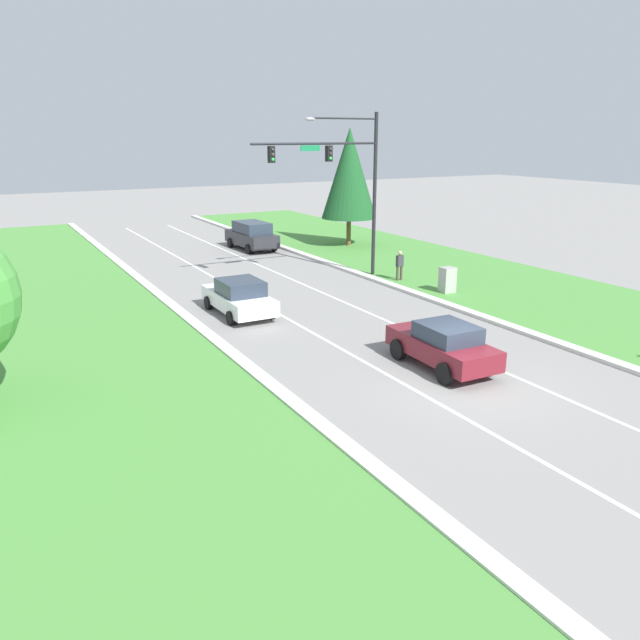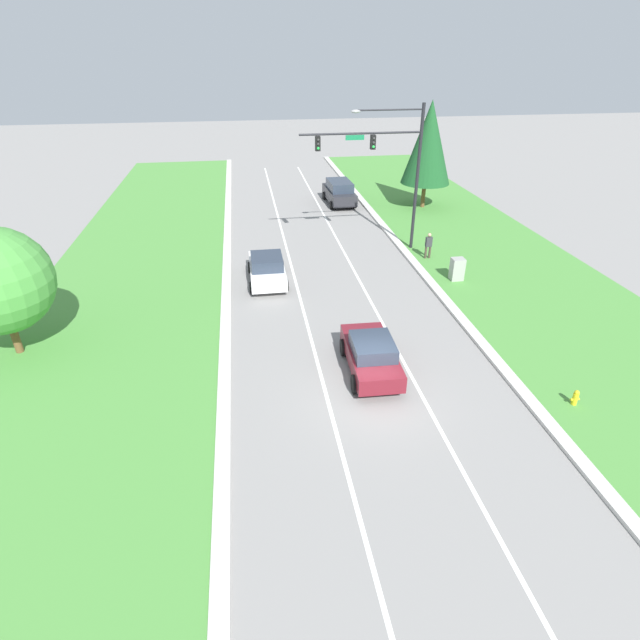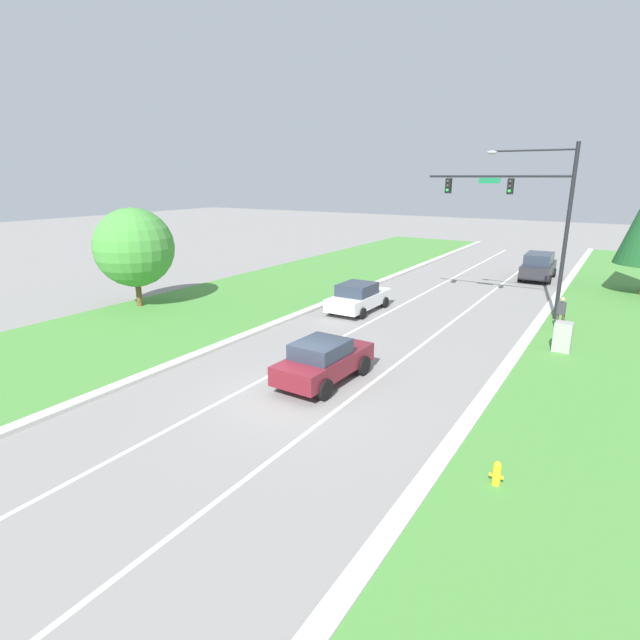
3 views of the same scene
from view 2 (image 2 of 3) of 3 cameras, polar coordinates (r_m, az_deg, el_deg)
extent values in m
plane|color=gray|center=(19.52, 6.02, -8.14)|extent=(160.00, 160.00, 0.00)
cube|color=beige|center=(21.47, 20.88, -6.09)|extent=(0.50, 90.00, 0.15)
cube|color=beige|center=(19.02, -10.93, -9.43)|extent=(0.50, 90.00, 0.15)
cube|color=#4C8E3D|center=(24.38, 31.77, -4.51)|extent=(10.00, 90.00, 0.08)
cube|color=#4C8E3D|center=(20.09, -26.25, -10.15)|extent=(10.00, 90.00, 0.08)
cube|color=white|center=(19.20, 0.75, -8.67)|extent=(0.14, 81.00, 0.01)
cube|color=white|center=(20.00, 11.06, -7.55)|extent=(0.14, 81.00, 0.01)
cylinder|color=black|center=(32.31, 11.02, 15.37)|extent=(0.20, 0.20, 8.83)
cylinder|color=black|center=(30.77, 4.73, 20.48)|extent=(7.24, 0.12, 0.12)
cube|color=#147042|center=(30.73, 4.01, 20.08)|extent=(1.10, 0.04, 0.28)
cylinder|color=black|center=(31.03, 8.00, 22.69)|extent=(3.98, 0.09, 0.09)
ellipsoid|color=gray|center=(30.54, 4.11, 22.69)|extent=(0.56, 0.28, 0.20)
cube|color=black|center=(31.02, 6.07, 19.56)|extent=(0.28, 0.32, 0.80)
sphere|color=#2D2D2D|center=(30.82, 6.18, 19.93)|extent=(0.16, 0.16, 0.16)
sphere|color=#2D2D2D|center=(30.86, 6.15, 19.51)|extent=(0.16, 0.16, 0.16)
sphere|color=#23D647|center=(30.90, 6.13, 19.08)|extent=(0.16, 0.16, 0.16)
cube|color=black|center=(30.37, -0.26, 19.51)|extent=(0.28, 0.32, 0.80)
sphere|color=#2D2D2D|center=(30.17, -0.21, 19.89)|extent=(0.16, 0.16, 0.16)
sphere|color=#2D2D2D|center=(30.21, -0.21, 19.46)|extent=(0.16, 0.16, 0.16)
sphere|color=#23D647|center=(30.25, -0.21, 19.02)|extent=(0.16, 0.16, 0.16)
cube|color=#28282D|center=(42.96, 2.20, 14.14)|extent=(2.12, 4.94, 0.86)
cube|color=#283342|center=(42.65, 2.26, 15.13)|extent=(1.86, 2.99, 0.73)
cylinder|color=black|center=(44.71, 2.99, 14.14)|extent=(0.26, 0.67, 0.66)
cylinder|color=black|center=(44.30, 0.50, 14.04)|extent=(0.26, 0.67, 0.66)
cylinder|color=black|center=(41.88, 3.97, 13.09)|extent=(0.26, 0.67, 0.66)
cylinder|color=black|center=(41.45, 1.34, 12.98)|extent=(0.26, 0.67, 0.66)
cube|color=white|center=(28.23, -6.06, 5.66)|extent=(1.89, 4.57, 0.67)
cube|color=#283342|center=(27.73, -6.10, 6.67)|extent=(1.70, 2.06, 0.63)
cylinder|color=black|center=(29.71, -4.41, 6.25)|extent=(0.24, 0.61, 0.61)
cylinder|color=black|center=(29.64, -7.99, 6.00)|extent=(0.24, 0.61, 0.61)
cylinder|color=black|center=(27.12, -3.89, 3.98)|extent=(0.24, 0.61, 0.61)
cylinder|color=black|center=(27.05, -7.80, 3.70)|extent=(0.24, 0.61, 0.61)
cube|color=maroon|center=(20.27, 5.81, -4.14)|extent=(1.92, 4.34, 0.68)
cube|color=#283342|center=(19.73, 6.05, -3.05)|extent=(1.67, 1.98, 0.55)
cylinder|color=black|center=(21.72, 7.29, -2.82)|extent=(0.26, 0.75, 0.74)
cylinder|color=black|center=(21.39, 2.72, -3.14)|extent=(0.26, 0.75, 0.74)
cylinder|color=black|center=(19.60, 9.10, -6.87)|extent=(0.26, 0.75, 0.74)
cylinder|color=black|center=(19.23, 4.02, -7.31)|extent=(0.26, 0.75, 0.74)
cube|color=#9E9E99|center=(29.10, 15.39, 5.56)|extent=(0.70, 0.60, 1.34)
cylinder|color=#42382D|center=(31.83, 11.98, 7.51)|extent=(0.14, 0.14, 0.84)
cylinder|color=#42382D|center=(31.93, 12.41, 7.53)|extent=(0.14, 0.14, 0.84)
cube|color=#333338|center=(31.63, 12.33, 8.73)|extent=(0.39, 0.24, 0.60)
sphere|color=tan|center=(31.49, 12.42, 9.48)|extent=(0.22, 0.22, 0.22)
cylinder|color=gold|center=(20.80, 27.09, -8.13)|extent=(0.20, 0.20, 0.55)
sphere|color=gold|center=(20.62, 27.30, -7.38)|extent=(0.18, 0.18, 0.18)
cylinder|color=gold|center=(20.72, 26.83, -8.12)|extent=(0.10, 0.09, 0.09)
cylinder|color=gold|center=(20.85, 27.38, -8.01)|extent=(0.10, 0.09, 0.09)
cylinder|color=brown|center=(42.49, 11.72, 13.76)|extent=(0.32, 0.32, 2.03)
cone|color=#194C23|center=(41.65, 12.31, 19.20)|extent=(3.86, 3.86, 6.17)
cylinder|color=brown|center=(24.87, -31.51, -1.50)|extent=(0.32, 0.32, 1.78)
camera|label=1|loc=(9.71, -80.58, -22.97)|focal=35.00mm
camera|label=3|loc=(14.30, 66.55, -8.22)|focal=28.00mm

